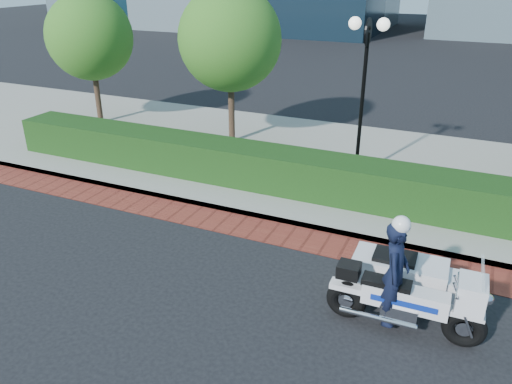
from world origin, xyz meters
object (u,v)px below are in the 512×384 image
at_px(lamppost, 364,75).
at_px(police_motorcycle, 402,281).
at_px(tree_a, 90,37).
at_px(tree_b, 230,39).

bearing_deg(lamppost, police_motorcycle, -69.24).
distance_m(lamppost, tree_a, 10.09).
bearing_deg(tree_a, tree_b, 0.00).
bearing_deg(police_motorcycle, tree_a, 149.37).
bearing_deg(tree_b, lamppost, -16.11).
xyz_separation_m(tree_a, tree_b, (5.50, 0.00, 0.21)).
bearing_deg(tree_b, tree_a, 180.00).
xyz_separation_m(lamppost, police_motorcycle, (2.10, -5.53, -2.25)).
distance_m(lamppost, police_motorcycle, 6.32).
height_order(tree_a, police_motorcycle, tree_a).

